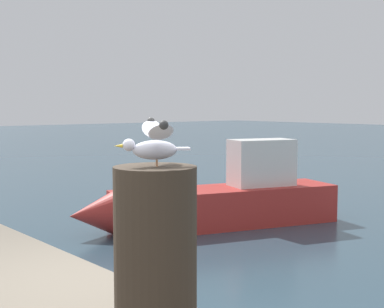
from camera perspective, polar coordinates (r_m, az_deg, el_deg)
mooring_post at (r=2.95m, az=-3.77°, el=-10.22°), size 0.43×0.43×0.92m
seagull at (r=2.85m, az=-3.91°, el=1.25°), size 0.61×0.42×0.25m
boat_red at (r=11.00m, az=1.62°, el=-4.92°), size 2.69×5.47×1.82m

